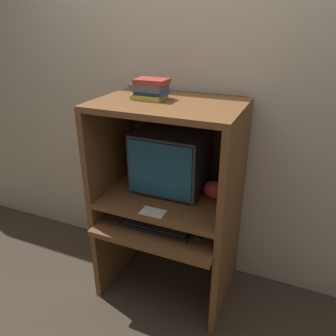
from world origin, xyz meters
name	(u,v)px	position (x,y,z in m)	size (l,w,h in m)	color
ground_plane	(151,314)	(0.00, 0.00, 0.00)	(12.00, 12.00, 0.00)	#3D3328
wall_back	(190,104)	(0.00, 0.69, 1.30)	(6.00, 0.06, 2.60)	#B2A893
desk_base	(166,245)	(0.00, 0.27, 0.39)	(0.88, 0.69, 0.62)	brown
desk_monitor_shelf	(169,199)	(0.00, 0.31, 0.74)	(0.88, 0.63, 0.16)	brown
hutch_upper	(171,134)	(0.00, 0.35, 1.18)	(0.88, 0.63, 0.62)	brown
crt_monitor	(171,159)	(-0.02, 0.40, 0.99)	(0.45, 0.40, 0.41)	#333338
keyboard	(156,226)	(-0.02, 0.14, 0.63)	(0.47, 0.15, 0.03)	black
mouse	(198,238)	(0.27, 0.12, 0.63)	(0.06, 0.04, 0.03)	#28282B
snack_bag	(215,190)	(0.30, 0.38, 0.84)	(0.15, 0.11, 0.12)	#BC382D
book_stack	(150,89)	(-0.13, 0.33, 1.46)	(0.21, 0.16, 0.12)	gold
paper_card	(153,212)	(0.00, 0.07, 0.78)	(0.15, 0.10, 0.00)	beige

